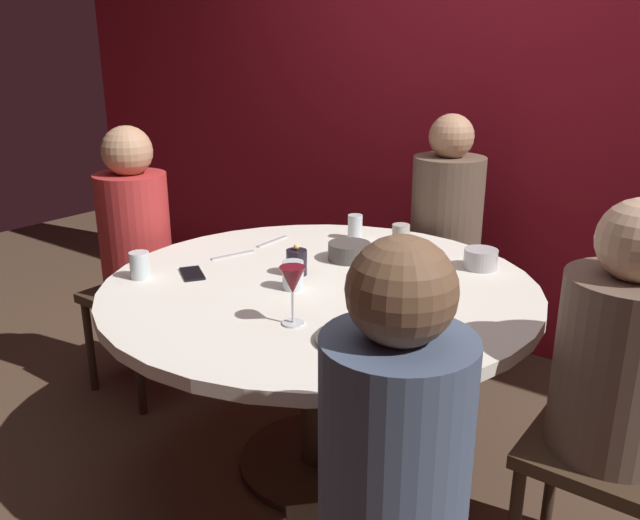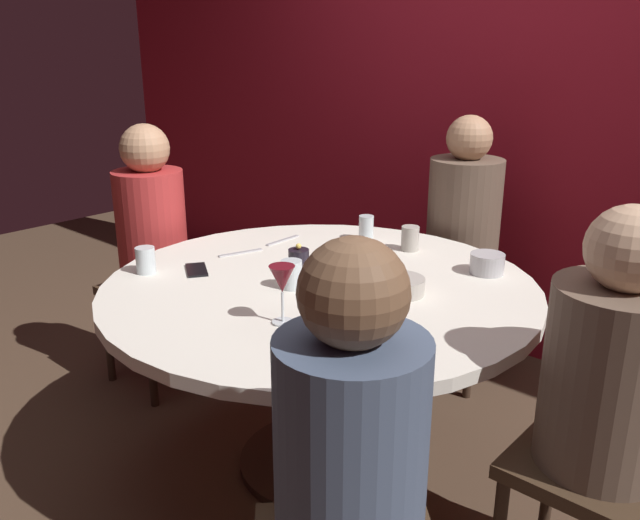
{
  "view_description": "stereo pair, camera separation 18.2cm",
  "coord_description": "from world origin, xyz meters",
  "views": [
    {
      "loc": [
        1.23,
        -1.66,
        1.5
      ],
      "look_at": [
        0.0,
        0.0,
        0.81
      ],
      "focal_mm": 36.32,
      "sensor_mm": 36.0,
      "label": 1
    },
    {
      "loc": [
        1.37,
        -1.54,
        1.5
      ],
      "look_at": [
        0.0,
        0.0,
        0.81
      ],
      "focal_mm": 36.32,
      "sensor_mm": 36.0,
      "label": 2
    }
  ],
  "objects": [
    {
      "name": "wine_glass",
      "position": [
        0.14,
        -0.32,
        0.86
      ],
      "size": [
        0.08,
        0.08,
        0.18
      ],
      "color": "silver",
      "rests_on": "dining_table"
    },
    {
      "name": "candle_holder",
      "position": [
        -0.11,
        0.01,
        0.77
      ],
      "size": [
        0.07,
        0.07,
        0.11
      ],
      "color": "black",
      "rests_on": "dining_table"
    },
    {
      "name": "dinner_plate",
      "position": [
        0.34,
        -0.31,
        0.73
      ],
      "size": [
        0.21,
        0.21,
        0.01
      ],
      "primitive_type": "cylinder",
      "color": "#4C4742",
      "rests_on": "dining_table"
    },
    {
      "name": "seated_diner_back",
      "position": [
        0.0,
        0.96,
        0.74
      ],
      "size": [
        0.4,
        0.4,
        1.21
      ],
      "rotation": [
        0.0,
        0.0,
        4.71
      ],
      "color": "#3F2D1E",
      "rests_on": "ground"
    },
    {
      "name": "cup_near_candle",
      "position": [
        -0.53,
        -0.34,
        0.77
      ],
      "size": [
        0.07,
        0.07,
        0.09
      ],
      "primitive_type": "cylinder",
      "color": "silver",
      "rests_on": "dining_table"
    },
    {
      "name": "bowl_small_white",
      "position": [
        0.26,
        0.1,
        0.75
      ],
      "size": [
        0.16,
        0.16,
        0.05
      ],
      "primitive_type": "cylinder",
      "color": "#B2ADA3",
      "rests_on": "dining_table"
    },
    {
      "name": "dining_table",
      "position": [
        0.0,
        0.0,
        0.6
      ],
      "size": [
        1.48,
        1.48,
        0.73
      ],
      "color": "silver",
      "rests_on": "ground"
    },
    {
      "name": "cup_by_right_diner",
      "position": [
        -0.04,
        -0.1,
        0.77
      ],
      "size": [
        0.07,
        0.07,
        0.1
      ],
      "primitive_type": "cylinder",
      "color": "silver",
      "rests_on": "dining_table"
    },
    {
      "name": "seated_diner_right",
      "position": [
        0.96,
        0.0,
        0.72
      ],
      "size": [
        0.4,
        0.4,
        1.15
      ],
      "rotation": [
        0.0,
        0.0,
        3.14
      ],
      "color": "#3F2D1E",
      "rests_on": "ground"
    },
    {
      "name": "bowl_salad_center",
      "position": [
        -0.06,
        0.26,
        0.76
      ],
      "size": [
        0.16,
        0.16,
        0.07
      ],
      "primitive_type": "cylinder",
      "color": "#4C4742",
      "rests_on": "dining_table"
    },
    {
      "name": "seated_diner_left",
      "position": [
        -0.98,
        0.0,
        0.73
      ],
      "size": [
        0.4,
        0.4,
        1.18
      ],
      "rotation": [
        0.0,
        0.0,
        6.28
      ],
      "color": "#3F2D1E",
      "rests_on": "ground"
    },
    {
      "name": "seated_diner_front_right",
      "position": [
        0.7,
        -0.7,
        0.73
      ],
      "size": [
        0.57,
        0.57,
        1.18
      ],
      "rotation": [
        0.0,
        0.0,
        2.36
      ],
      "color": "#3F2D1E",
      "rests_on": "ground"
    },
    {
      "name": "cup_by_left_diner",
      "position": [
        0.03,
        0.5,
        0.77
      ],
      "size": [
        0.07,
        0.07,
        0.1
      ],
      "primitive_type": "cylinder",
      "color": "#B2ADA3",
      "rests_on": "dining_table"
    },
    {
      "name": "cell_phone",
      "position": [
        -0.41,
        -0.21,
        0.73
      ],
      "size": [
        0.16,
        0.14,
        0.01
      ],
      "primitive_type": "cube",
      "rotation": [
        0.0,
        0.0,
        0.99
      ],
      "color": "black",
      "rests_on": "dining_table"
    },
    {
      "name": "bowl_serving_large",
      "position": [
        0.38,
        0.46,
        0.76
      ],
      "size": [
        0.12,
        0.12,
        0.07
      ],
      "primitive_type": "cylinder",
      "color": "#B7B7BC",
      "rests_on": "dining_table"
    },
    {
      "name": "knife_near_plate",
      "position": [
        -0.44,
        0.03,
        0.73
      ],
      "size": [
        0.07,
        0.18,
        0.01
      ],
      "primitive_type": "cube",
      "rotation": [
        0.0,
        0.0,
        -0.32
      ],
      "color": "#B7B7BC",
      "rests_on": "dining_table"
    },
    {
      "name": "cup_center_front",
      "position": [
        -0.19,
        0.5,
        0.78
      ],
      "size": [
        0.06,
        0.06,
        0.1
      ],
      "primitive_type": "cylinder",
      "color": "silver",
      "rests_on": "dining_table"
    },
    {
      "name": "fork_near_plate",
      "position": [
        -0.43,
        0.26,
        0.73
      ],
      "size": [
        0.02,
        0.18,
        0.01
      ],
      "primitive_type": "cube",
      "rotation": [
        0.0,
        0.0,
        0.02
      ],
      "color": "#B7B7BC",
      "rests_on": "dining_table"
    },
    {
      "name": "back_wall",
      "position": [
        0.0,
        1.41,
        1.3
      ],
      "size": [
        6.0,
        0.1,
        2.6
      ],
      "primitive_type": "cube",
      "color": "maroon",
      "rests_on": "ground"
    },
    {
      "name": "ground_plane",
      "position": [
        0.0,
        0.0,
        0.0
      ],
      "size": [
        8.0,
        8.0,
        0.0
      ],
      "primitive_type": "plane",
      "color": "#4C3828"
    }
  ]
}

